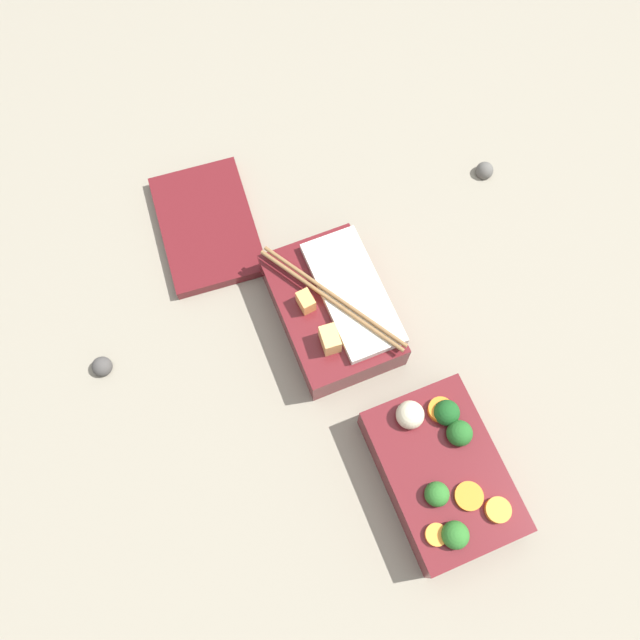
# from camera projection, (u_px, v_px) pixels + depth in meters

# --- Properties ---
(ground_plane) EXTENTS (3.00, 3.00, 0.00)m
(ground_plane) POSITION_uv_depth(u_px,v_px,m) (391.00, 399.00, 0.78)
(ground_plane) COLOR gray
(bento_tray_vegetable) EXTENTS (0.19, 0.13, 0.08)m
(bento_tray_vegetable) POSITION_uv_depth(u_px,v_px,m) (442.00, 471.00, 0.72)
(bento_tray_vegetable) COLOR maroon
(bento_tray_vegetable) RESTS_ON ground_plane
(bento_tray_rice) EXTENTS (0.19, 0.13, 0.08)m
(bento_tray_rice) POSITION_uv_depth(u_px,v_px,m) (334.00, 308.00, 0.79)
(bento_tray_rice) COLOR maroon
(bento_tray_rice) RESTS_ON ground_plane
(bento_lid) EXTENTS (0.20, 0.14, 0.02)m
(bento_lid) POSITION_uv_depth(u_px,v_px,m) (207.00, 226.00, 0.86)
(bento_lid) COLOR maroon
(bento_lid) RESTS_ON ground_plane
(pebble_0) EXTENTS (0.03, 0.03, 0.03)m
(pebble_0) POSITION_uv_depth(u_px,v_px,m) (484.00, 171.00, 0.90)
(pebble_0) COLOR #595651
(pebble_0) RESTS_ON ground_plane
(pebble_1) EXTENTS (0.03, 0.03, 0.03)m
(pebble_1) POSITION_uv_depth(u_px,v_px,m) (102.00, 366.00, 0.79)
(pebble_1) COLOR #474442
(pebble_1) RESTS_ON ground_plane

